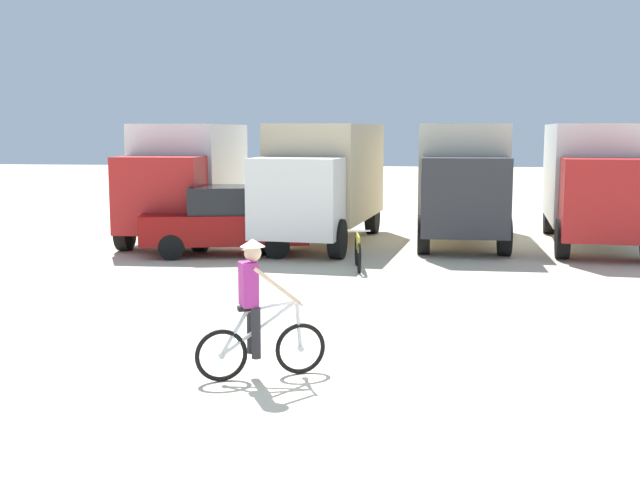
{
  "coord_description": "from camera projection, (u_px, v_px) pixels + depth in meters",
  "views": [
    {
      "loc": [
        1.67,
        -10.5,
        3.18
      ],
      "look_at": [
        -0.1,
        4.41,
        1.1
      ],
      "focal_mm": 44.63,
      "sensor_mm": 36.0,
      "label": 1
    }
  ],
  "objects": [
    {
      "name": "box_truck_tan_camper",
      "position": [
        323.0,
        177.0,
        22.41
      ],
      "size": [
        3.14,
        6.98,
        3.35
      ],
      "color": "#CCB78E",
      "rests_on": "ground"
    },
    {
      "name": "box_truck_cream_rv",
      "position": [
        461.0,
        176.0,
        22.86
      ],
      "size": [
        2.49,
        6.79,
        3.35
      ],
      "color": "beige",
      "rests_on": "ground"
    },
    {
      "name": "ground_plane",
      "position": [
        289.0,
        363.0,
        10.96
      ],
      "size": [
        120.0,
        120.0,
        0.0
      ],
      "primitive_type": "plane",
      "color": "beige"
    },
    {
      "name": "box_truck_white_box",
      "position": [
        595.0,
        178.0,
        21.96
      ],
      "size": [
        2.98,
        6.94,
        3.35
      ],
      "color": "white",
      "rests_on": "ground"
    },
    {
      "name": "box_truck_avon_van",
      "position": [
        188.0,
        175.0,
        23.51
      ],
      "size": [
        2.52,
        6.8,
        3.35
      ],
      "color": "white",
      "rests_on": "ground"
    },
    {
      "name": "cyclist_orange_shirt",
      "position": [
        257.0,
        314.0,
        10.17
      ],
      "size": [
        1.6,
        0.83,
        1.82
      ],
      "color": "black",
      "rests_on": "ground"
    },
    {
      "name": "bicycle_spare",
      "position": [
        358.0,
        252.0,
        18.28
      ],
      "size": [
        0.5,
        1.72,
        0.97
      ],
      "color": "black",
      "rests_on": "ground"
    },
    {
      "name": "sedan_parked",
      "position": [
        227.0,
        220.0,
        20.36
      ],
      "size": [
        4.47,
        2.57,
        1.76
      ],
      "color": "maroon",
      "rests_on": "ground"
    }
  ]
}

